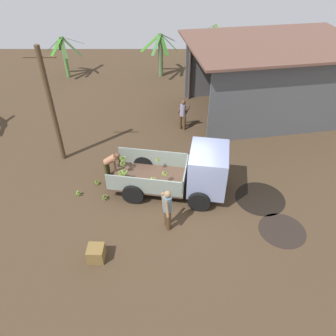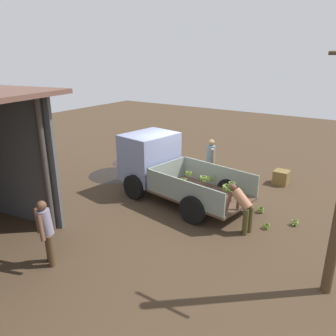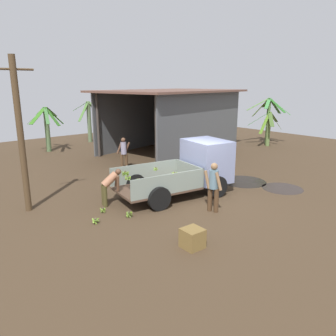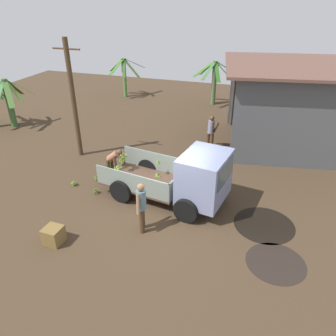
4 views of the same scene
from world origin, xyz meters
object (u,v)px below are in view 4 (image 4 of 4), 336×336
(person_bystander_near_shed, at_px, (211,131))
(utility_pole, at_px, (73,99))
(person_worker_loading, at_px, (114,160))
(banana_bunch_on_ground_0, at_px, (96,191))
(wooden_crate_0, at_px, (54,235))
(banana_bunch_on_ground_1, at_px, (74,183))
(banana_bunch_on_ground_2, at_px, (96,178))
(person_foreground_visitor, at_px, (141,205))
(cargo_truck, at_px, (192,178))

(person_bystander_near_shed, bearing_deg, utility_pole, 140.83)
(person_worker_loading, distance_m, banana_bunch_on_ground_0, 1.53)
(person_bystander_near_shed, height_order, wooden_crate_0, person_bystander_near_shed)
(person_worker_loading, xyz_separation_m, person_bystander_near_shed, (3.13, 3.95, 0.13))
(banana_bunch_on_ground_1, xyz_separation_m, wooden_crate_0, (1.25, -3.05, 0.16))
(banana_bunch_on_ground_2, bearing_deg, person_foreground_visitor, -38.41)
(person_foreground_visitor, relative_size, banana_bunch_on_ground_1, 7.42)
(cargo_truck, xyz_separation_m, wooden_crate_0, (-3.41, -3.23, -0.81))
(utility_pole, distance_m, banana_bunch_on_ground_0, 4.38)
(person_bystander_near_shed, bearing_deg, banana_bunch_on_ground_1, 165.47)
(cargo_truck, height_order, person_foreground_visitor, cargo_truck)
(person_worker_loading, bearing_deg, banana_bunch_on_ground_1, -123.73)
(cargo_truck, height_order, person_bystander_near_shed, cargo_truck)
(person_worker_loading, distance_m, banana_bunch_on_ground_1, 1.78)
(person_worker_loading, height_order, person_bystander_near_shed, person_bystander_near_shed)
(person_worker_loading, bearing_deg, wooden_crate_0, -76.24)
(banana_bunch_on_ground_0, xyz_separation_m, banana_bunch_on_ground_2, (-0.46, 0.90, -0.01))
(utility_pole, height_order, person_bystander_near_shed, utility_pole)
(person_worker_loading, relative_size, banana_bunch_on_ground_2, 6.35)
(person_worker_loading, relative_size, banana_bunch_on_ground_1, 5.67)
(utility_pole, relative_size, banana_bunch_on_ground_0, 21.89)
(banana_bunch_on_ground_1, bearing_deg, banana_bunch_on_ground_0, -12.87)
(utility_pole, xyz_separation_m, wooden_crate_0, (2.47, -5.55, -2.36))
(utility_pole, bearing_deg, banana_bunch_on_ground_0, -49.99)
(utility_pole, xyz_separation_m, banana_bunch_on_ground_0, (2.31, -2.75, -2.51))
(person_foreground_visitor, relative_size, person_bystander_near_shed, 1.05)
(banana_bunch_on_ground_2, bearing_deg, utility_pole, 134.85)
(person_foreground_visitor, xyz_separation_m, banana_bunch_on_ground_0, (-2.47, 1.43, -0.83))
(cargo_truck, distance_m, person_worker_loading, 3.60)
(utility_pole, xyz_separation_m, person_bystander_near_shed, (5.56, 2.58, -1.72))
(utility_pole, xyz_separation_m, person_worker_loading, (2.43, -1.37, -1.85))
(cargo_truck, distance_m, banana_bunch_on_ground_2, 4.18)
(banana_bunch_on_ground_0, bearing_deg, person_worker_loading, 85.07)
(utility_pole, distance_m, wooden_crate_0, 6.52)
(person_foreground_visitor, bearing_deg, person_worker_loading, -69.55)
(banana_bunch_on_ground_1, bearing_deg, cargo_truck, 2.21)
(banana_bunch_on_ground_0, bearing_deg, person_foreground_visitor, -30.05)
(banana_bunch_on_ground_2, bearing_deg, person_bystander_near_shed, 50.08)
(cargo_truck, height_order, banana_bunch_on_ground_1, cargo_truck)
(person_bystander_near_shed, height_order, banana_bunch_on_ground_0, person_bystander_near_shed)
(banana_bunch_on_ground_0, relative_size, banana_bunch_on_ground_1, 1.02)
(person_worker_loading, relative_size, person_bystander_near_shed, 0.80)
(utility_pole, height_order, wooden_crate_0, utility_pole)
(banana_bunch_on_ground_1, relative_size, wooden_crate_0, 0.43)
(person_bystander_near_shed, relative_size, banana_bunch_on_ground_0, 6.92)
(person_foreground_visitor, xyz_separation_m, person_bystander_near_shed, (0.78, 6.76, -0.04))
(cargo_truck, distance_m, wooden_crate_0, 4.77)
(person_foreground_visitor, bearing_deg, cargo_truck, -140.26)
(utility_pole, bearing_deg, person_bystander_near_shed, 24.88)
(cargo_truck, xyz_separation_m, person_bystander_near_shed, (-0.33, 4.90, -0.17))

